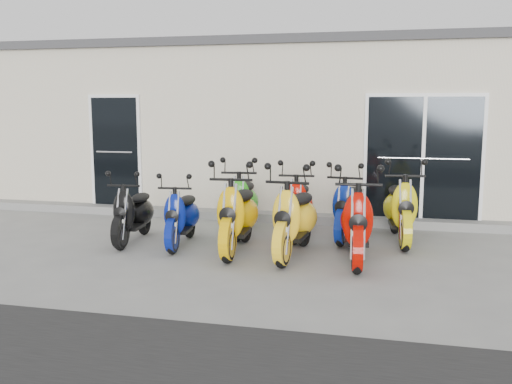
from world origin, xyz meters
TOP-DOWN VIEW (x-y plane):
  - ground at (0.00, 0.00)m, footprint 80.00×80.00m
  - building at (0.00, 5.20)m, footprint 14.00×6.00m
  - roof_cap at (0.00, 5.20)m, footprint 14.20×6.20m
  - front_step at (0.00, 2.02)m, footprint 14.00×0.40m
  - door_left at (-3.20, 2.17)m, footprint 1.07×0.08m
  - door_right at (2.60, 2.17)m, footprint 2.02×0.08m
  - scooter_front_black at (-1.80, -0.07)m, footprint 0.70×1.61m
  - scooter_front_blue at (-0.99, -0.10)m, footprint 0.72×1.61m
  - scooter_front_orange_a at (-0.07, -0.26)m, footprint 0.77×1.89m
  - scooter_front_orange_b at (0.78, -0.32)m, footprint 0.83×1.90m
  - scooter_front_red at (1.64, -0.36)m, footprint 0.83×1.92m
  - scooter_back_green at (-0.30, 0.91)m, footprint 0.84×1.84m
  - scooter_back_red at (0.63, 0.93)m, footprint 0.74×1.77m
  - scooter_back_blue at (1.44, 0.94)m, footprint 0.83×1.77m
  - scooter_back_yellow at (2.23, 0.89)m, footprint 0.86×1.89m

SIDE VIEW (x-z plane):
  - ground at x=0.00m, z-range 0.00..0.00m
  - front_step at x=0.00m, z-range 0.00..0.15m
  - scooter_front_blue at x=-0.99m, z-range 0.00..1.15m
  - scooter_front_black at x=-1.80m, z-range 0.00..1.16m
  - scooter_back_blue at x=1.44m, z-range 0.00..1.26m
  - scooter_back_red at x=0.63m, z-range 0.00..1.28m
  - scooter_back_green at x=-0.30m, z-range 0.00..1.31m
  - scooter_back_yellow at x=2.23m, z-range 0.00..1.35m
  - scooter_front_orange_b at x=0.78m, z-range 0.00..1.36m
  - scooter_front_orange_a at x=-0.07m, z-range 0.00..1.38m
  - scooter_front_red at x=1.64m, z-range 0.00..1.38m
  - door_left at x=-3.20m, z-range 0.15..2.37m
  - door_right at x=2.60m, z-range 0.15..2.37m
  - building at x=0.00m, z-range 0.00..3.20m
  - roof_cap at x=0.00m, z-range 3.20..3.36m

